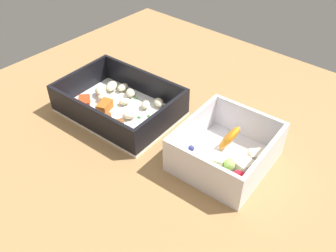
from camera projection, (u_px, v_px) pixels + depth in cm
name	position (u px, v px, depth cm)	size (l,w,h in cm)	color
table_surface	(156.00, 137.00, 62.52)	(80.00, 80.00, 2.00)	#9E7547
pasta_container	(119.00, 105.00, 65.41)	(21.48, 15.76, 5.54)	white
fruit_bowl	(226.00, 153.00, 55.03)	(13.92, 15.43, 6.16)	white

